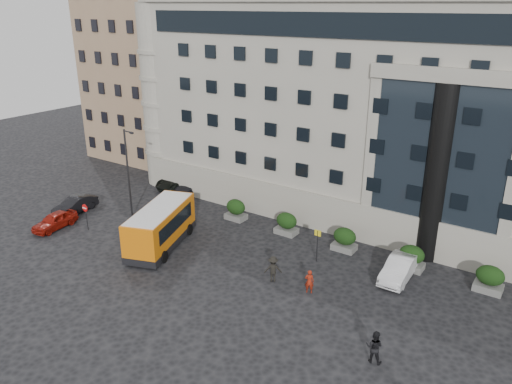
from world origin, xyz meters
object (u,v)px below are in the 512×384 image
pedestrian_a (309,281)px  pedestrian_b (374,347)px  parked_car_b (75,205)px  white_taxi (399,268)px  minibus (161,225)px  parked_car_c (195,185)px  hedge_e (490,279)px  hedge_c (345,239)px  hedge_b (287,223)px  parked_car_a (55,221)px  bus_stop_sign (317,240)px  hedge_d (411,257)px  hedge_a (236,209)px  street_lamp (128,170)px  red_truck (228,158)px  parked_car_d (179,180)px  no_entry_sign (86,212)px  pedestrian_c (273,269)px

pedestrian_a → pedestrian_b: (6.10, -4.04, 0.11)m
parked_car_b → white_taxi: (28.35, 5.31, 0.05)m
minibus → parked_car_c: minibus is taller
hedge_e → hedge_c: bearing=180.0°
hedge_b → white_taxi: hedge_b is taller
hedge_c → parked_car_a: (-21.92, -10.16, -0.24)m
bus_stop_sign → pedestrian_b: bearing=-46.5°
hedge_d → parked_car_b: 29.45m
hedge_c → parked_car_b: 24.44m
hedge_d → bus_stop_sign: bus_stop_sign is taller
parked_car_b → hedge_a: bearing=23.8°
hedge_d → parked_car_c: (-23.10, 3.21, -0.22)m
hedge_d → street_lamp: size_ratio=0.23×
hedge_a → hedge_e: bearing=0.0°
red_truck → parked_car_c: 7.50m
parked_car_d → pedestrian_b: pedestrian_b is taller
white_taxi → parked_car_a: bearing=-164.1°
hedge_a → bus_stop_sign: bearing=-16.4°
hedge_d → parked_car_d: (-25.44, 3.39, -0.16)m
white_taxi → hedge_a: bearing=172.1°
parked_car_d → white_taxi: parked_car_d is taller
hedge_c → no_entry_sign: size_ratio=0.79×
pedestrian_a → pedestrian_b: size_ratio=0.88×
hedge_a → minibus: 7.68m
hedge_c → street_lamp: (-18.34, -4.80, 3.44)m
no_entry_sign → pedestrian_c: (17.35, 1.85, -0.72)m
hedge_c → parked_car_d: 20.52m
hedge_b → street_lamp: 14.41m
hedge_e → parked_car_c: (-28.30, 3.21, -0.22)m
hedge_d → red_truck: red_truck is taller
parked_car_a → pedestrian_c: pedestrian_c is taller
minibus → white_taxi: minibus is taller
street_lamp → white_taxi: size_ratio=1.72×
pedestrian_a → pedestrian_c: pedestrian_c is taller
bus_stop_sign → parked_car_c: (-17.00, 6.01, -1.02)m
red_truck → parked_car_a: bearing=-95.6°
parked_car_a → parked_car_d: parked_car_d is taller
pedestrian_c → red_truck: bearing=-78.5°
street_lamp → no_entry_sign: 4.98m
hedge_a → pedestrian_a: hedge_a is taller
white_taxi → street_lamp: bearing=-174.0°
hedge_e → bus_stop_sign: 11.67m
minibus → white_taxi: 18.04m
bus_stop_sign → parked_car_d: (-19.34, 6.19, -0.96)m
parked_car_a → pedestrian_b: (28.71, -0.76, 0.25)m
hedge_b → pedestrian_b: bearing=-42.3°
street_lamp → pedestrian_b: street_lamp is taller
hedge_d → minibus: 18.88m
parked_car_d → white_taxi: (25.19, -5.12, -0.00)m
hedge_b → parked_car_d: bearing=167.3°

